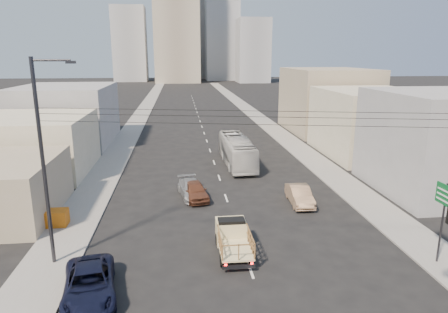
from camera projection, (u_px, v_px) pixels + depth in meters
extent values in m
plane|color=black|center=(257.00, 289.00, 21.20)|extent=(420.00, 420.00, 0.00)
cube|color=gray|center=(143.00, 112.00, 87.32)|extent=(3.50, 180.00, 0.12)
cube|color=gray|center=(249.00, 110.00, 89.87)|extent=(3.50, 180.00, 0.12)
cube|color=silver|center=(250.00, 269.00, 23.12)|extent=(0.15, 2.00, 0.01)
cube|color=silver|center=(236.00, 227.00, 28.90)|extent=(0.15, 2.00, 0.01)
cube|color=silver|center=(226.00, 198.00, 34.68)|extent=(0.15, 2.00, 0.01)
cube|color=silver|center=(219.00, 178.00, 40.46)|extent=(0.15, 2.00, 0.01)
cube|color=silver|center=(214.00, 162.00, 46.24)|extent=(0.15, 2.00, 0.01)
cube|color=silver|center=(210.00, 150.00, 52.01)|extent=(0.15, 2.00, 0.01)
cube|color=silver|center=(207.00, 141.00, 57.79)|extent=(0.15, 2.00, 0.01)
cube|color=silver|center=(204.00, 133.00, 63.57)|extent=(0.15, 2.00, 0.01)
cube|color=silver|center=(202.00, 127.00, 69.35)|extent=(0.15, 2.00, 0.01)
cube|color=silver|center=(200.00, 121.00, 75.13)|extent=(0.15, 2.00, 0.01)
cube|color=silver|center=(198.00, 116.00, 80.91)|extent=(0.15, 2.00, 0.01)
cube|color=silver|center=(197.00, 112.00, 86.68)|extent=(0.15, 2.00, 0.01)
cube|color=silver|center=(196.00, 109.00, 92.46)|extent=(0.15, 2.00, 0.01)
cube|color=silver|center=(195.00, 106.00, 98.24)|extent=(0.15, 2.00, 0.01)
cube|color=silver|center=(194.00, 103.00, 104.02)|extent=(0.15, 2.00, 0.01)
cube|color=silver|center=(193.00, 100.00, 109.80)|extent=(0.15, 2.00, 0.01)
cube|color=silver|center=(192.00, 98.00, 115.58)|extent=(0.15, 2.00, 0.01)
cube|color=silver|center=(192.00, 96.00, 121.36)|extent=(0.15, 2.00, 0.01)
cube|color=beige|center=(235.00, 249.00, 24.07)|extent=(1.90, 3.00, 0.12)
cube|color=beige|center=(231.00, 231.00, 25.93)|extent=(1.90, 1.60, 1.50)
cube|color=black|center=(231.00, 224.00, 25.55)|extent=(1.70, 0.90, 0.70)
cube|color=#2D2D33|center=(239.00, 267.00, 22.65)|extent=(1.90, 0.12, 0.22)
cube|color=#FF0C0C|center=(226.00, 265.00, 22.53)|extent=(0.15, 0.05, 0.12)
cube|color=#FF0C0C|center=(252.00, 264.00, 22.69)|extent=(0.15, 0.05, 0.12)
cylinder|color=black|center=(218.00, 239.00, 26.08)|extent=(0.25, 0.76, 0.76)
cylinder|color=black|center=(243.00, 238.00, 26.26)|extent=(0.25, 0.76, 0.76)
cylinder|color=black|center=(222.00, 260.00, 23.38)|extent=(0.25, 0.76, 0.76)
cylinder|color=black|center=(251.00, 259.00, 23.57)|extent=(0.25, 0.76, 0.76)
imported|color=black|center=(89.00, 284.00, 20.28)|extent=(3.46, 5.86, 1.53)
imported|color=beige|center=(237.00, 151.00, 45.05)|extent=(2.95, 11.53, 3.19)
imported|color=brown|center=(195.00, 190.00, 34.33)|extent=(2.59, 4.73, 1.53)
imported|color=#9C795B|center=(300.00, 195.00, 33.19)|extent=(1.83, 4.67, 1.51)
imported|color=gray|center=(192.00, 189.00, 34.89)|extent=(2.78, 5.11, 1.41)
cylinder|color=#2D2D33|center=(442.00, 224.00, 23.24)|extent=(0.12, 0.12, 5.00)
cube|color=#0C5926|center=(445.00, 195.00, 22.79)|extent=(0.08, 1.60, 1.20)
cube|color=white|center=(445.00, 191.00, 22.72)|extent=(0.02, 1.30, 0.10)
cube|color=white|center=(444.00, 196.00, 22.80)|extent=(0.02, 1.30, 0.10)
cube|color=white|center=(444.00, 201.00, 22.87)|extent=(0.02, 1.30, 0.10)
cylinder|color=#2D2D33|center=(43.00, 167.00, 22.32)|extent=(0.22, 0.22, 12.00)
cylinder|color=#2D2D33|center=(51.00, 60.00, 21.00)|extent=(2.00, 0.12, 0.12)
cube|color=#2D2D33|center=(71.00, 62.00, 21.14)|extent=(0.50, 0.25, 0.15)
cylinder|color=black|center=(255.00, 111.00, 20.35)|extent=(23.01, 5.02, 0.02)
cylinder|color=black|center=(255.00, 117.00, 20.42)|extent=(23.01, 5.02, 0.02)
cylinder|color=black|center=(255.00, 124.00, 20.52)|extent=(23.01, 5.02, 0.02)
cube|color=#B95D11|center=(55.00, 223.00, 28.82)|extent=(1.80, 1.20, 0.38)
cube|color=#B95D11|center=(55.00, 218.00, 28.73)|extent=(1.80, 1.20, 0.38)
cube|color=#B95D11|center=(54.00, 213.00, 28.63)|extent=(1.80, 1.20, 0.38)
cube|color=gray|center=(437.00, 142.00, 35.63)|extent=(10.00, 12.00, 9.00)
cube|color=#C0BA9B|center=(369.00, 122.00, 49.29)|extent=(11.00, 14.00, 8.00)
cube|color=tan|center=(327.00, 100.00, 64.51)|extent=(12.00, 16.00, 10.00)
cube|color=#C0BA9B|center=(34.00, 145.00, 41.51)|extent=(11.00, 12.00, 6.00)
cube|color=gray|center=(67.00, 115.00, 55.66)|extent=(12.00, 16.00, 8.00)
cube|color=gray|center=(176.00, 14.00, 177.09)|extent=(20.00, 20.00, 60.00)
cube|color=#989BA0|center=(222.00, 39.00, 196.39)|extent=(16.00, 16.00, 40.00)
cube|color=#989BA0|center=(130.00, 44.00, 187.54)|extent=(15.00, 15.00, 34.00)
cube|color=gray|center=(196.00, 36.00, 209.04)|extent=(18.00, 18.00, 44.00)
cube|color=#989BA0|center=(253.00, 51.00, 179.91)|extent=(14.00, 14.00, 28.00)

